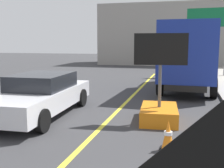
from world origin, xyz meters
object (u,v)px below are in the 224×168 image
(pickup_car, at_px, (40,95))
(traffic_cone_mid_lane, at_px, (168,135))
(arrow_board_trailer, at_px, (159,106))
(box_truck, at_px, (189,55))
(highway_guide_sign, at_px, (215,28))

(pickup_car, relative_size, traffic_cone_mid_lane, 7.19)
(arrow_board_trailer, relative_size, pickup_car, 0.54)
(box_truck, relative_size, highway_guide_sign, 1.37)
(arrow_board_trailer, distance_m, traffic_cone_mid_lane, 2.39)
(arrow_board_trailer, bearing_deg, box_truck, 81.66)
(highway_guide_sign, relative_size, traffic_cone_mid_lane, 7.14)
(arrow_board_trailer, relative_size, highway_guide_sign, 0.54)
(arrow_board_trailer, relative_size, box_truck, 0.39)
(box_truck, relative_size, traffic_cone_mid_lane, 9.81)
(pickup_car, bearing_deg, traffic_cone_mid_lane, -25.63)
(box_truck, height_order, traffic_cone_mid_lane, box_truck)
(arrow_board_trailer, bearing_deg, pickup_car, -176.09)
(box_truck, height_order, pickup_car, box_truck)
(box_truck, distance_m, pickup_car, 8.07)
(arrow_board_trailer, distance_m, pickup_car, 3.94)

